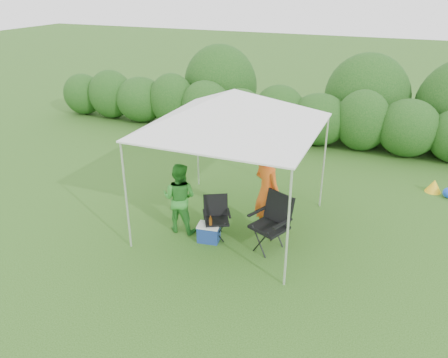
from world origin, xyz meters
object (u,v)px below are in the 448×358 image
at_px(canopy, 234,109).
at_px(man, 267,191).
at_px(chair_left, 216,214).
at_px(chair_right, 273,219).
at_px(cooler, 209,233).
at_px(woman, 179,198).

bearing_deg(canopy, man, -0.30).
relative_size(chair_left, man, 0.46).
bearing_deg(chair_left, chair_right, -28.16).
relative_size(chair_right, man, 0.60).
bearing_deg(man, canopy, 32.57).
relative_size(man, cooler, 3.89).
bearing_deg(chair_left, canopy, 44.44).
relative_size(chair_left, woman, 0.58).
bearing_deg(chair_left, woman, 157.60).
bearing_deg(cooler, man, 31.02).
distance_m(chair_left, woman, 0.80).
relative_size(chair_right, cooler, 2.33).
height_order(canopy, chair_right, canopy).
xyz_separation_m(canopy, man, (0.70, -0.00, -1.57)).
xyz_separation_m(chair_left, woman, (-0.75, -0.08, 0.25)).
bearing_deg(chair_right, man, 143.41).
relative_size(chair_right, woman, 0.75).
xyz_separation_m(chair_right, chair_left, (-1.14, -0.01, -0.14)).
relative_size(man, woman, 1.24).
height_order(canopy, woman, canopy).
bearing_deg(canopy, woman, -146.85).
bearing_deg(cooler, chair_right, 3.65).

